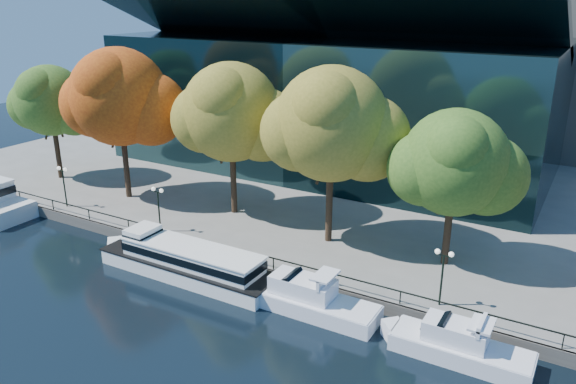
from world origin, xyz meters
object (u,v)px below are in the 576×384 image
Objects in this scene: cruiser_near at (303,297)px; lamp_2 at (443,265)px; tree_3 at (333,127)px; cruiser_far at (455,344)px; tree_2 at (232,115)px; tour_boat at (183,259)px; tree_4 at (456,165)px; tree_0 at (51,102)px; lamp_0 at (63,177)px; tree_1 at (120,99)px; lamp_1 at (158,199)px.

lamp_2 is at bearing 23.49° from cruiser_near.
cruiser_near is 13.74m from tree_3.
tree_2 is (-23.62, 10.88, 9.50)m from cruiser_far.
tour_boat is at bearing -130.67° from tree_3.
cruiser_far is 0.77× the size of tree_4.
cruiser_near is 0.75× the size of tree_3.
tree_3 is (-12.94, 9.49, 9.89)m from cruiser_far.
lamp_2 is (10.89, -5.57, -6.87)m from tree_3.
cruiser_near reaches higher than cruiser_far.
tree_2 is at bearing 2.73° from tree_0.
lamp_0 is at bearing 174.26° from cruiser_far.
tree_1 is (-35.55, 9.01, 10.11)m from cruiser_far.
lamp_2 is (24.76, 0.00, 0.00)m from lamp_1.
tree_2 is 23.58m from lamp_2.
tree_3 reaches higher than cruiser_far.
tree_2 is 10.03m from lamp_1.
tree_4 is 3.01× the size of lamp_1.
tree_0 is at bearing -179.43° from tree_4.
cruiser_far is (10.48, -0.25, -0.02)m from cruiser_near.
cruiser_far is 27.26m from lamp_1.
lamp_1 is at bearing 180.00° from lamp_2.
lamp_2 is (-2.05, 3.92, 3.02)m from cruiser_far.
lamp_1 is (-26.81, 3.92, 3.02)m from cruiser_far.
cruiser_far is 18.85m from tree_3.
tree_4 is at bearing -1.91° from tree_2.
tree_3 is 3.64× the size of lamp_1.
tour_boat is 1.17× the size of tree_2.
lamp_1 reaches higher than cruiser_near.
cruiser_near is 2.72× the size of lamp_1.
tree_0 is at bearing 159.51° from tour_boat.
tour_boat is at bearing -12.04° from lamp_0.
cruiser_near is at bearing -125.93° from tree_4.
lamp_0 reaches higher than cruiser_near.
tour_boat is 7.43m from lamp_1.
cruiser_near is 2.72× the size of lamp_2.
tree_4 is 3.01× the size of lamp_0.
tree_2 reaches higher than lamp_2.
tree_1 is (11.34, -0.76, 1.47)m from tree_0.
tour_boat is 18.52m from lamp_0.
tour_boat is at bearing -20.49° from tree_0.
lamp_2 is at bearing 117.63° from cruiser_far.
lamp_1 is (20.09, -5.85, -5.63)m from tree_0.
tree_0 is (-46.90, 9.77, 8.65)m from cruiser_far.
tree_1 is at bearing 149.80° from lamp_1.
cruiser_near is at bearing -156.51° from lamp_2.
tree_3 is at bearing 49.33° from tour_boat.
tree_4 is (43.62, 0.43, -0.63)m from tree_0.
lamp_0 is at bearing 180.00° from lamp_2.
tour_boat is 15.62m from tree_3.
tree_3 is 1.21× the size of tree_4.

